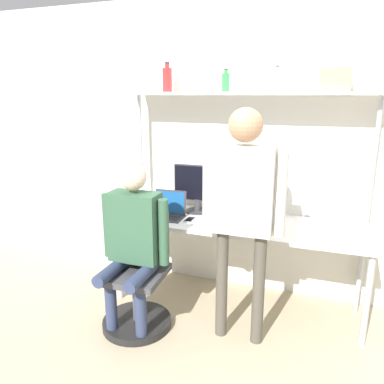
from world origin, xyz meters
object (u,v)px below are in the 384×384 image
(storage_box, at_px, (335,80))
(person_standing, at_px, (243,197))
(bottle_green, at_px, (226,82))
(monitor, at_px, (198,187))
(bottle_clear, at_px, (277,81))
(bottle_red, at_px, (167,79))
(office_chair, at_px, (138,291))
(person_seated, at_px, (133,234))
(laptop, at_px, (169,209))
(cell_phone, at_px, (190,220))

(storage_box, bearing_deg, person_standing, -128.46)
(person_standing, height_order, bottle_green, bottle_green)
(monitor, distance_m, bottle_clear, 1.15)
(storage_box, bearing_deg, bottle_red, 180.00)
(office_chair, distance_m, bottle_red, 1.86)
(person_seated, height_order, bottle_green, bottle_green)
(laptop, height_order, storage_box, storage_box)
(person_seated, bearing_deg, laptop, 84.74)
(cell_phone, distance_m, bottle_clear, 1.37)
(person_seated, bearing_deg, office_chair, 92.08)
(laptop, bearing_deg, person_standing, -29.77)
(person_seated, bearing_deg, storage_box, 31.22)
(bottle_red, bearing_deg, person_standing, -38.52)
(bottle_green, relative_size, storage_box, 0.82)
(monitor, relative_size, bottle_green, 2.44)
(laptop, relative_size, bottle_red, 1.17)
(laptop, distance_m, bottle_clear, 1.44)
(bottle_red, distance_m, bottle_clear, 0.97)
(monitor, relative_size, person_seated, 0.34)
(office_chair, relative_size, bottle_green, 4.93)
(person_seated, height_order, storage_box, storage_box)
(cell_phone, distance_m, storage_box, 1.63)
(person_seated, distance_m, person_standing, 0.90)
(person_seated, bearing_deg, person_standing, 9.66)
(bottle_clear, relative_size, bottle_green, 1.08)
(monitor, height_order, bottle_red, bottle_red)
(laptop, distance_m, person_seated, 0.58)
(person_seated, bearing_deg, monitor, 72.24)
(cell_phone, relative_size, office_chair, 0.16)
(person_seated, xyz_separation_m, person_standing, (0.82, 0.14, 0.34))
(cell_phone, bearing_deg, bottle_red, 137.29)
(office_chair, height_order, person_seated, person_seated)
(storage_box, bearing_deg, person_seated, -148.78)
(cell_phone, height_order, office_chair, office_chair)
(person_seated, bearing_deg, cell_phone, 63.28)
(bottle_red, distance_m, storage_box, 1.41)
(bottle_clear, bearing_deg, cell_phone, -155.95)
(office_chair, xyz_separation_m, storage_box, (1.37, 0.78, 1.67))
(cell_phone, height_order, storage_box, storage_box)
(office_chair, bearing_deg, storage_box, 29.64)
(cell_phone, distance_m, bottle_red, 1.27)
(laptop, distance_m, storage_box, 1.74)
(laptop, xyz_separation_m, bottle_green, (0.44, 0.25, 1.11))
(monitor, xyz_separation_m, laptop, (-0.20, -0.22, -0.17))
(cell_phone, distance_m, bottle_green, 1.22)
(monitor, height_order, bottle_green, bottle_green)
(cell_phone, relative_size, storage_box, 0.64)
(cell_phone, relative_size, bottle_clear, 0.73)
(bottle_green, bearing_deg, person_seated, -120.86)
(cell_phone, bearing_deg, bottle_green, 52.38)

